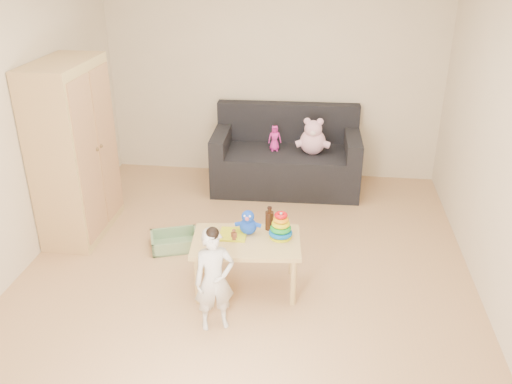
# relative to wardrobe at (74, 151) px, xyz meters

# --- Properties ---
(room) EXTENTS (4.50, 4.50, 4.50)m
(room) POSITION_rel_wardrobe_xyz_m (1.75, -0.49, 0.44)
(room) COLOR tan
(room) RESTS_ON ground
(wardrobe) EXTENTS (0.48, 0.96, 1.73)m
(wardrobe) POSITION_rel_wardrobe_xyz_m (0.00, 0.00, 0.00)
(wardrobe) COLOR tan
(wardrobe) RESTS_ON ground
(sofa) EXTENTS (1.72, 0.90, 0.48)m
(sofa) POSITION_rel_wardrobe_xyz_m (1.96, 1.30, -0.63)
(sofa) COLOR black
(sofa) RESTS_ON ground
(play_table) EXTENTS (0.94, 0.65, 0.47)m
(play_table) POSITION_rel_wardrobe_xyz_m (1.79, -0.79, -0.63)
(play_table) COLOR #CFB971
(play_table) RESTS_ON ground
(storage_bin) EXTENTS (0.53, 0.46, 0.13)m
(storage_bin) POSITION_rel_wardrobe_xyz_m (1.00, -0.22, -0.80)
(storage_bin) COLOR #7CA275
(storage_bin) RESTS_ON ground
(toddler) EXTENTS (0.36, 0.30, 0.82)m
(toddler) POSITION_rel_wardrobe_xyz_m (1.62, -1.32, -0.45)
(toddler) COLOR silver
(toddler) RESTS_ON ground
(pink_bear) EXTENTS (0.34, 0.31, 0.36)m
(pink_bear) POSITION_rel_wardrobe_xyz_m (2.26, 1.23, -0.21)
(pink_bear) COLOR #FFBBDE
(pink_bear) RESTS_ON sofa
(doll) EXTENTS (0.17, 0.13, 0.30)m
(doll) POSITION_rel_wardrobe_xyz_m (1.82, 1.27, -0.24)
(doll) COLOR #F02DB3
(doll) RESTS_ON sofa
(ring_stacker) EXTENTS (0.20, 0.20, 0.23)m
(ring_stacker) POSITION_rel_wardrobe_xyz_m (2.07, -0.71, -0.31)
(ring_stacker) COLOR #C8CF0A
(ring_stacker) RESTS_ON play_table
(brown_bottle) EXTENTS (0.07, 0.07, 0.21)m
(brown_bottle) POSITION_rel_wardrobe_xyz_m (1.96, -0.58, -0.31)
(brown_bottle) COLOR black
(brown_bottle) RESTS_ON play_table
(blue_plush) EXTENTS (0.19, 0.15, 0.22)m
(blue_plush) POSITION_rel_wardrobe_xyz_m (1.79, -0.68, -0.28)
(blue_plush) COLOR blue
(blue_plush) RESTS_ON play_table
(wooden_figure) EXTENTS (0.06, 0.05, 0.12)m
(wooden_figure) POSITION_rel_wardrobe_xyz_m (1.69, -0.83, -0.34)
(wooden_figure) COLOR brown
(wooden_figure) RESTS_ON play_table
(yellow_book) EXTENTS (0.23, 0.23, 0.02)m
(yellow_book) POSITION_rel_wardrobe_xyz_m (1.67, -0.73, -0.39)
(yellow_book) COLOR #CED916
(yellow_book) RESTS_ON play_table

